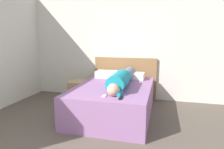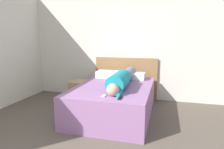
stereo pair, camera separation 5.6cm
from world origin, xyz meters
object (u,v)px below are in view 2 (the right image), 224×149
bed (114,100)px  cell_phone (104,96)px  nightstand (81,91)px  pillow_near_headboard (107,74)px  pillow_second (134,76)px  tv_remote (120,98)px  person_lying (122,79)px

bed → cell_phone: size_ratio=15.75×
nightstand → pillow_near_headboard: 0.76m
bed → pillow_second: 0.88m
tv_remote → pillow_near_headboard: bearing=113.4°
bed → tv_remote: (0.30, -0.79, 0.31)m
pillow_near_headboard → tv_remote: size_ratio=3.22×
pillow_near_headboard → person_lying: bearing=-54.4°
pillow_near_headboard → tv_remote: pillow_near_headboard is taller
pillow_second → cell_phone: pillow_second is taller
tv_remote → cell_phone: tv_remote is taller
nightstand → bed: bearing=-31.2°
pillow_second → tv_remote: 1.54m
pillow_second → pillow_near_headboard: bearing=180.0°
nightstand → pillow_near_headboard: pillow_near_headboard is taller
bed → pillow_near_headboard: pillow_near_headboard is taller
pillow_near_headboard → tv_remote: (0.67, -1.54, -0.07)m
person_lying → tv_remote: (0.14, -0.81, -0.13)m
person_lying → pillow_second: size_ratio=3.85×
person_lying → pillow_near_headboard: bearing=125.6°
bed → nightstand: size_ratio=4.10×
pillow_near_headboard → tv_remote: bearing=-66.6°
pillow_second → cell_phone: size_ratio=3.53×
pillow_near_headboard → pillow_second: 0.64m
bed → person_lying: size_ratio=1.16×
person_lying → tv_remote: bearing=-79.9°
nightstand → cell_phone: cell_phone is taller
person_lying → pillow_second: 0.74m
pillow_near_headboard → pillow_second: size_ratio=1.05×
nightstand → person_lying: bearing=-26.8°
pillow_near_headboard → pillow_second: bearing=0.0°
pillow_near_headboard → cell_phone: (0.38, -1.48, -0.07)m
bed → tv_remote: tv_remote is taller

